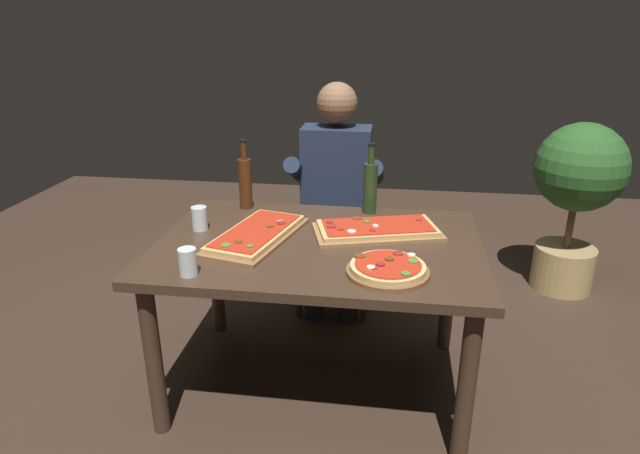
{
  "coord_description": "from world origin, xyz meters",
  "views": [
    {
      "loc": [
        0.3,
        -2.11,
        1.65
      ],
      "look_at": [
        0.0,
        0.05,
        0.79
      ],
      "focal_mm": 30.07,
      "sensor_mm": 36.0,
      "label": 1
    }
  ],
  "objects_px": {
    "pizza_round_far": "(388,269)",
    "wine_bottle_dark": "(245,182)",
    "pizza_rectangular_left": "(256,234)",
    "diner_chair": "(337,225)",
    "pizza_rectangular_front": "(377,229)",
    "tumbler_far_side": "(188,262)",
    "seated_diner": "(335,190)",
    "potted_plant_corner": "(577,189)",
    "tumbler_near_camera": "(200,220)",
    "dining_table": "(318,262)",
    "oil_bottle_amber": "(370,186)"
  },
  "relations": [
    {
      "from": "wine_bottle_dark",
      "to": "diner_chair",
      "type": "height_order",
      "value": "wine_bottle_dark"
    },
    {
      "from": "pizza_rectangular_left",
      "to": "potted_plant_corner",
      "type": "xyz_separation_m",
      "value": [
        1.7,
        1.2,
        -0.09
      ]
    },
    {
      "from": "pizza_rectangular_left",
      "to": "oil_bottle_amber",
      "type": "xyz_separation_m",
      "value": [
        0.47,
        0.41,
        0.12
      ]
    },
    {
      "from": "pizza_rectangular_front",
      "to": "seated_diner",
      "type": "relative_size",
      "value": 0.46
    },
    {
      "from": "tumbler_near_camera",
      "to": "seated_diner",
      "type": "distance_m",
      "value": 0.86
    },
    {
      "from": "tumbler_near_camera",
      "to": "seated_diner",
      "type": "xyz_separation_m",
      "value": [
        0.55,
        0.67,
        -0.04
      ]
    },
    {
      "from": "pizza_rectangular_front",
      "to": "seated_diner",
      "type": "bearing_deg",
      "value": 113.0
    },
    {
      "from": "pizza_rectangular_left",
      "to": "diner_chair",
      "type": "bearing_deg",
      "value": 72.76
    },
    {
      "from": "pizza_rectangular_left",
      "to": "wine_bottle_dark",
      "type": "relative_size",
      "value": 1.71
    },
    {
      "from": "oil_bottle_amber",
      "to": "potted_plant_corner",
      "type": "xyz_separation_m",
      "value": [
        1.23,
        0.79,
        -0.21
      ]
    },
    {
      "from": "pizza_round_far",
      "to": "tumbler_far_side",
      "type": "xyz_separation_m",
      "value": [
        -0.74,
        -0.11,
        0.03
      ]
    },
    {
      "from": "pizza_round_far",
      "to": "potted_plant_corner",
      "type": "bearing_deg",
      "value": 52.61
    },
    {
      "from": "pizza_rectangular_left",
      "to": "pizza_round_far",
      "type": "bearing_deg",
      "value": -24.79
    },
    {
      "from": "tumbler_far_side",
      "to": "pizza_rectangular_left",
      "type": "bearing_deg",
      "value": 66.49
    },
    {
      "from": "wine_bottle_dark",
      "to": "tumbler_far_side",
      "type": "xyz_separation_m",
      "value": [
        -0.01,
        -0.77,
        -0.09
      ]
    },
    {
      "from": "pizza_rectangular_left",
      "to": "oil_bottle_amber",
      "type": "bearing_deg",
      "value": 40.59
    },
    {
      "from": "pizza_round_far",
      "to": "seated_diner",
      "type": "xyz_separation_m",
      "value": [
        -0.31,
        1.0,
        -0.02
      ]
    },
    {
      "from": "oil_bottle_amber",
      "to": "seated_diner",
      "type": "relative_size",
      "value": 0.26
    },
    {
      "from": "wine_bottle_dark",
      "to": "oil_bottle_amber",
      "type": "distance_m",
      "value": 0.63
    },
    {
      "from": "oil_bottle_amber",
      "to": "diner_chair",
      "type": "relative_size",
      "value": 0.4
    },
    {
      "from": "dining_table",
      "to": "pizza_rectangular_front",
      "type": "relative_size",
      "value": 2.29
    },
    {
      "from": "tumbler_far_side",
      "to": "diner_chair",
      "type": "distance_m",
      "value": 1.34
    },
    {
      "from": "tumbler_near_camera",
      "to": "seated_diner",
      "type": "relative_size",
      "value": 0.08
    },
    {
      "from": "pizza_rectangular_left",
      "to": "oil_bottle_amber",
      "type": "height_order",
      "value": "oil_bottle_amber"
    },
    {
      "from": "pizza_round_far",
      "to": "wine_bottle_dark",
      "type": "height_order",
      "value": "wine_bottle_dark"
    },
    {
      "from": "dining_table",
      "to": "diner_chair",
      "type": "distance_m",
      "value": 0.87
    },
    {
      "from": "pizza_round_far",
      "to": "dining_table",
      "type": "bearing_deg",
      "value": 138.72
    },
    {
      "from": "pizza_round_far",
      "to": "potted_plant_corner",
      "type": "distance_m",
      "value": 1.85
    },
    {
      "from": "tumbler_far_side",
      "to": "potted_plant_corner",
      "type": "distance_m",
      "value": 2.45
    },
    {
      "from": "pizza_round_far",
      "to": "tumbler_near_camera",
      "type": "relative_size",
      "value": 2.92
    },
    {
      "from": "wine_bottle_dark",
      "to": "seated_diner",
      "type": "xyz_separation_m",
      "value": [
        0.42,
        0.34,
        -0.14
      ]
    },
    {
      "from": "tumbler_near_camera",
      "to": "diner_chair",
      "type": "relative_size",
      "value": 0.12
    },
    {
      "from": "pizza_round_far",
      "to": "tumbler_far_side",
      "type": "bearing_deg",
      "value": -171.29
    },
    {
      "from": "tumbler_near_camera",
      "to": "diner_chair",
      "type": "distance_m",
      "value": 1.0
    },
    {
      "from": "pizza_round_far",
      "to": "oil_bottle_amber",
      "type": "bearing_deg",
      "value": 98.84
    },
    {
      "from": "diner_chair",
      "to": "pizza_round_far",
      "type": "bearing_deg",
      "value": -74.4
    },
    {
      "from": "wine_bottle_dark",
      "to": "oil_bottle_amber",
      "type": "bearing_deg",
      "value": 1.34
    },
    {
      "from": "tumbler_near_camera",
      "to": "tumbler_far_side",
      "type": "distance_m",
      "value": 0.47
    },
    {
      "from": "pizza_rectangular_left",
      "to": "tumbler_far_side",
      "type": "height_order",
      "value": "tumbler_far_side"
    },
    {
      "from": "pizza_rectangular_front",
      "to": "dining_table",
      "type": "bearing_deg",
      "value": -151.92
    },
    {
      "from": "pizza_round_far",
      "to": "seated_diner",
      "type": "relative_size",
      "value": 0.24
    },
    {
      "from": "dining_table",
      "to": "oil_bottle_amber",
      "type": "relative_size",
      "value": 4.01
    },
    {
      "from": "pizza_rectangular_left",
      "to": "pizza_rectangular_front",
      "type": "bearing_deg",
      "value": 14.11
    },
    {
      "from": "seated_diner",
      "to": "pizza_round_far",
      "type": "bearing_deg",
      "value": -72.64
    },
    {
      "from": "dining_table",
      "to": "pizza_round_far",
      "type": "relative_size",
      "value": 4.42
    },
    {
      "from": "tumbler_near_camera",
      "to": "tumbler_far_side",
      "type": "bearing_deg",
      "value": -75.54
    },
    {
      "from": "dining_table",
      "to": "pizza_rectangular_left",
      "type": "xyz_separation_m",
      "value": [
        -0.27,
        0.0,
        0.11
      ]
    },
    {
      "from": "dining_table",
      "to": "oil_bottle_amber",
      "type": "distance_m",
      "value": 0.51
    },
    {
      "from": "tumbler_near_camera",
      "to": "potted_plant_corner",
      "type": "bearing_deg",
      "value": 29.69
    },
    {
      "from": "pizza_rectangular_front",
      "to": "potted_plant_corner",
      "type": "xyz_separation_m",
      "value": [
        1.18,
        1.07,
        -0.09
      ]
    }
  ]
}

